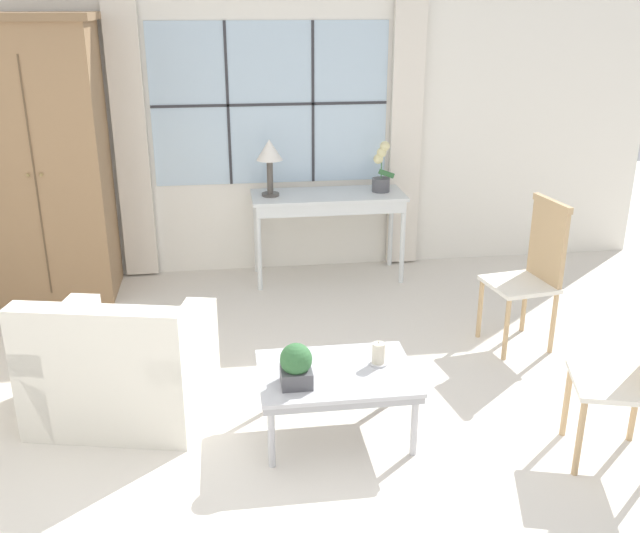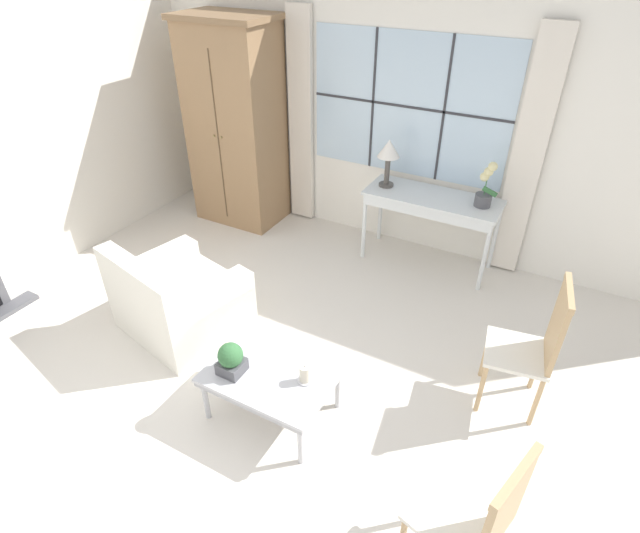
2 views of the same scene
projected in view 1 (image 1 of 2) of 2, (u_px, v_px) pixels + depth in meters
ground_plane at (315, 448)px, 4.09m from camera, size 14.00×14.00×0.00m
wall_back_windowed at (271, 121)px, 6.41m from camera, size 7.20×0.14×2.80m
armoire at (44, 161)px, 5.86m from camera, size 1.07×0.73×2.33m
console_table at (328, 203)px, 6.38m from camera, size 1.36×0.54×0.79m
table_lamp at (269, 154)px, 6.16m from camera, size 0.23×0.23×0.50m
potted_orchid at (381, 172)px, 6.37m from camera, size 0.20×0.16×0.45m
armchair_upholstered at (123, 370)px, 4.38m from camera, size 1.16×1.08×0.84m
side_chair_wooden at (534, 266)px, 5.14m from camera, size 0.50×0.50×1.10m
accent_chair_wooden at (638, 364)px, 3.80m from camera, size 0.54×0.54×1.06m
coffee_table at (336, 377)px, 4.12m from camera, size 0.90×0.65×0.41m
potted_plant_small at (296, 365)px, 3.91m from camera, size 0.18×0.18×0.25m
pillar_candle at (378, 355)px, 4.15m from camera, size 0.11×0.11×0.15m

